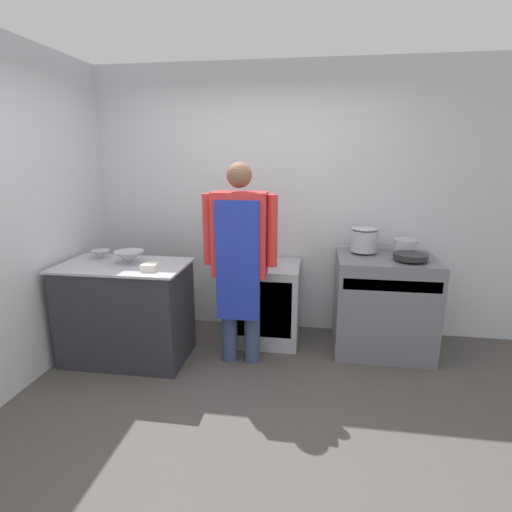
{
  "coord_description": "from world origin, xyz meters",
  "views": [
    {
      "loc": [
        0.55,
        -2.39,
        1.83
      ],
      "look_at": [
        0.06,
        0.92,
        0.97
      ],
      "focal_mm": 28.0,
      "sensor_mm": 36.0,
      "label": 1
    }
  ],
  "objects_px": {
    "mixing_bowl": "(129,257)",
    "sauce_pot": "(405,246)",
    "stock_pot": "(364,239)",
    "plastic_tub": "(150,267)",
    "fridge_unit": "(264,302)",
    "person_cook": "(240,253)",
    "stove": "(383,304)",
    "saute_pan": "(411,256)"
  },
  "relations": [
    {
      "from": "fridge_unit",
      "to": "saute_pan",
      "type": "bearing_deg",
      "value": -7.73
    },
    {
      "from": "plastic_tub",
      "to": "saute_pan",
      "type": "distance_m",
      "value": 2.25
    },
    {
      "from": "saute_pan",
      "to": "sauce_pot",
      "type": "distance_m",
      "value": 0.24
    },
    {
      "from": "person_cook",
      "to": "plastic_tub",
      "type": "bearing_deg",
      "value": -161.94
    },
    {
      "from": "mixing_bowl",
      "to": "plastic_tub",
      "type": "height_order",
      "value": "mixing_bowl"
    },
    {
      "from": "mixing_bowl",
      "to": "saute_pan",
      "type": "bearing_deg",
      "value": 8.08
    },
    {
      "from": "fridge_unit",
      "to": "saute_pan",
      "type": "xyz_separation_m",
      "value": [
        1.32,
        -0.18,
        0.57
      ]
    },
    {
      "from": "fridge_unit",
      "to": "person_cook",
      "type": "distance_m",
      "value": 0.8
    },
    {
      "from": "sauce_pot",
      "to": "plastic_tub",
      "type": "bearing_deg",
      "value": -160.47
    },
    {
      "from": "stove",
      "to": "mixing_bowl",
      "type": "xyz_separation_m",
      "value": [
        -2.28,
        -0.47,
        0.49
      ]
    },
    {
      "from": "mixing_bowl",
      "to": "stock_pot",
      "type": "distance_m",
      "value": 2.16
    },
    {
      "from": "plastic_tub",
      "to": "sauce_pot",
      "type": "xyz_separation_m",
      "value": [
        2.18,
        0.77,
        0.08
      ]
    },
    {
      "from": "stove",
      "to": "fridge_unit",
      "type": "relative_size",
      "value": 1.2
    },
    {
      "from": "stock_pot",
      "to": "stove",
      "type": "bearing_deg",
      "value": -31.25
    },
    {
      "from": "stove",
      "to": "fridge_unit",
      "type": "xyz_separation_m",
      "value": [
        -1.14,
        0.06,
        -0.07
      ]
    },
    {
      "from": "person_cook",
      "to": "sauce_pot",
      "type": "distance_m",
      "value": 1.56
    },
    {
      "from": "saute_pan",
      "to": "mixing_bowl",
      "type": "bearing_deg",
      "value": -171.92
    },
    {
      "from": "plastic_tub",
      "to": "stock_pot",
      "type": "bearing_deg",
      "value": 23.2
    },
    {
      "from": "plastic_tub",
      "to": "fridge_unit",
      "type": "bearing_deg",
      "value": 39.58
    },
    {
      "from": "stove",
      "to": "sauce_pot",
      "type": "height_order",
      "value": "sauce_pot"
    },
    {
      "from": "mixing_bowl",
      "to": "sauce_pot",
      "type": "distance_m",
      "value": 2.52
    },
    {
      "from": "stock_pot",
      "to": "fridge_unit",
      "type": "bearing_deg",
      "value": -176.34
    },
    {
      "from": "mixing_bowl",
      "to": "person_cook",
      "type": "bearing_deg",
      "value": 2.69
    },
    {
      "from": "person_cook",
      "to": "sauce_pot",
      "type": "relative_size",
      "value": 8.37
    },
    {
      "from": "stove",
      "to": "sauce_pot",
      "type": "bearing_deg",
      "value": 34.32
    },
    {
      "from": "stove",
      "to": "person_cook",
      "type": "bearing_deg",
      "value": -161.96
    },
    {
      "from": "stove",
      "to": "mixing_bowl",
      "type": "distance_m",
      "value": 2.37
    },
    {
      "from": "person_cook",
      "to": "plastic_tub",
      "type": "distance_m",
      "value": 0.76
    },
    {
      "from": "stove",
      "to": "plastic_tub",
      "type": "relative_size",
      "value": 7.75
    },
    {
      "from": "fridge_unit",
      "to": "saute_pan",
      "type": "height_order",
      "value": "saute_pan"
    },
    {
      "from": "stove",
      "to": "mixing_bowl",
      "type": "relative_size",
      "value": 3.58
    },
    {
      "from": "plastic_tub",
      "to": "stove",
      "type": "bearing_deg",
      "value": 18.05
    },
    {
      "from": "person_cook",
      "to": "stock_pot",
      "type": "bearing_deg",
      "value": 26.37
    },
    {
      "from": "person_cook",
      "to": "saute_pan",
      "type": "height_order",
      "value": "person_cook"
    },
    {
      "from": "plastic_tub",
      "to": "stock_pot",
      "type": "relative_size",
      "value": 0.49
    },
    {
      "from": "mixing_bowl",
      "to": "sauce_pot",
      "type": "xyz_separation_m",
      "value": [
        2.45,
        0.59,
        0.05
      ]
    },
    {
      "from": "fridge_unit",
      "to": "stock_pot",
      "type": "xyz_separation_m",
      "value": [
        0.94,
        0.06,
        0.66
      ]
    },
    {
      "from": "plastic_tub",
      "to": "stock_pot",
      "type": "xyz_separation_m",
      "value": [
        1.81,
        0.77,
        0.13
      ]
    },
    {
      "from": "stock_pot",
      "to": "sauce_pot",
      "type": "bearing_deg",
      "value": 0.0
    },
    {
      "from": "stock_pot",
      "to": "saute_pan",
      "type": "relative_size",
      "value": 0.84
    },
    {
      "from": "stove",
      "to": "stock_pot",
      "type": "xyz_separation_m",
      "value": [
        -0.2,
        0.12,
        0.6
      ]
    },
    {
      "from": "stove",
      "to": "sauce_pot",
      "type": "distance_m",
      "value": 0.58
    }
  ]
}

